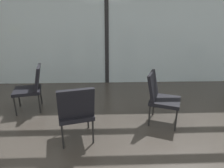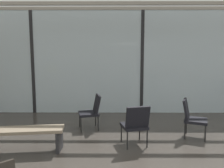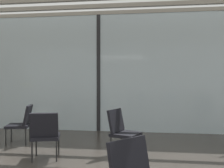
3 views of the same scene
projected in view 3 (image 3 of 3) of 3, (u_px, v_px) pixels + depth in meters
name	position (u px, v px, depth m)	size (l,w,h in m)	color
glass_curtain_wall	(99.00, 73.00, 7.20)	(14.00, 0.08, 3.26)	silver
window_mullion_1	(99.00, 73.00, 7.20)	(0.10, 0.12, 3.26)	black
parked_airplane	(146.00, 64.00, 11.45)	(13.81, 4.29, 4.29)	#B2BCD6
lounge_chair_1	(122.00, 129.00, 4.92)	(0.67, 0.65, 0.87)	black
lounge_chair_3	(22.00, 122.00, 5.79)	(0.62, 0.59, 0.87)	black
lounge_chair_7	(45.00, 133.00, 4.58)	(0.60, 0.63, 0.87)	black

